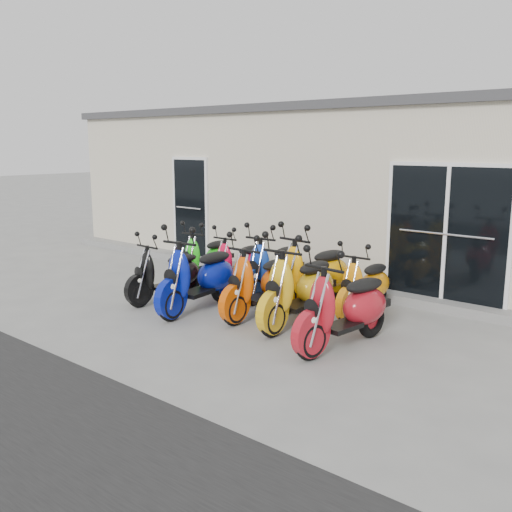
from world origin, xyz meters
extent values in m
plane|color=gray|center=(0.00, 0.00, 0.00)|extent=(80.00, 80.00, 0.00)
cube|color=beige|center=(0.00, 5.20, 1.60)|extent=(14.00, 6.00, 3.20)
cube|color=#3F3F42|center=(0.00, 5.20, 3.28)|extent=(14.20, 6.20, 0.16)
cube|color=gray|center=(0.00, 2.02, 0.07)|extent=(14.00, 0.40, 0.15)
cube|color=black|center=(-3.20, 2.17, 1.26)|extent=(1.07, 0.08, 2.22)
cube|color=black|center=(2.60, 2.17, 1.26)|extent=(2.02, 0.08, 2.22)
camera|label=1|loc=(5.99, -6.56, 2.59)|focal=40.00mm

